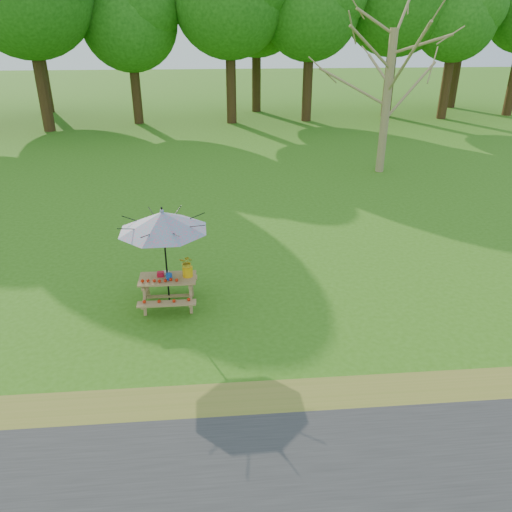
{
  "coord_description": "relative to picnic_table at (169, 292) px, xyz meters",
  "views": [
    {
      "loc": [
        3.93,
        -8.98,
        5.59
      ],
      "look_at": [
        4.76,
        0.5,
        1.1
      ],
      "focal_mm": 35.0,
      "sensor_mm": 36.0,
      "label": 1
    }
  ],
  "objects": [
    {
      "name": "flower_bucket",
      "position": [
        0.43,
        0.04,
        0.6
      ],
      "size": [
        0.36,
        0.33,
        0.48
      ],
      "color": "#FFB50D",
      "rests_on": "picnic_table"
    },
    {
      "name": "produce_bins",
      "position": [
        -0.04,
        0.03,
        0.4
      ],
      "size": [
        0.33,
        0.35,
        0.13
      ],
      "color": "red",
      "rests_on": "picnic_table"
    },
    {
      "name": "picnic_table",
      "position": [
        0.0,
        0.0,
        0.0
      ],
      "size": [
        1.2,
        1.32,
        0.67
      ],
      "color": "olive",
      "rests_on": "ground"
    },
    {
      "name": "ground",
      "position": [
        -2.87,
        -0.5,
        -0.33
      ],
      "size": [
        120.0,
        120.0,
        0.0
      ],
      "primitive_type": "plane",
      "color": "#356B14",
      "rests_on": "ground"
    },
    {
      "name": "tomatoes_row",
      "position": [
        -0.15,
        -0.18,
        0.38
      ],
      "size": [
        0.77,
        0.13,
        0.07
      ],
      "primitive_type": null,
      "color": "red",
      "rests_on": "picnic_table"
    },
    {
      "name": "patio_umbrella",
      "position": [
        0.0,
        0.0,
        1.62
      ],
      "size": [
        2.4,
        2.4,
        2.25
      ],
      "color": "black",
      "rests_on": "ground"
    }
  ]
}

